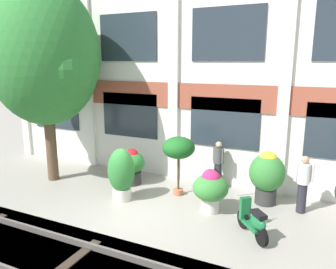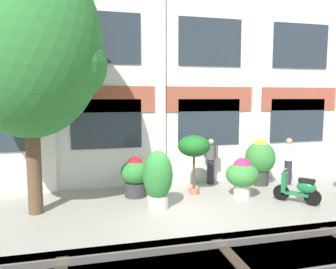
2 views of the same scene
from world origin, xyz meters
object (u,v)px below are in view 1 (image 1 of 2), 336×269
potted_plant_stone_basin (267,174)px  potted_plant_fluted_column (121,173)px  scooter_near_curb (254,221)px  broadleaf_tree (44,58)px  potted_plant_glazed_jar (211,188)px  resident_watching_tracks (218,164)px  resident_by_doorway (303,182)px  potted_plant_ribbed_drum (132,165)px  potted_plant_low_pan (179,149)px

potted_plant_stone_basin → potted_plant_fluted_column: (-4.15, -1.67, -0.06)m
potted_plant_fluted_column → scooter_near_curb: size_ratio=1.53×
broadleaf_tree → potted_plant_glazed_jar: size_ratio=5.47×
broadleaf_tree → resident_watching_tracks: bearing=16.8°
scooter_near_curb → resident_by_doorway: resident_by_doorway is taller
resident_by_doorway → scooter_near_curb: bearing=-38.9°
potted_plant_glazed_jar → potted_plant_ribbed_drum: bearing=163.5°
potted_plant_stone_basin → resident_by_doorway: 1.05m
scooter_near_curb → resident_watching_tracks: (-1.75, 2.74, 0.46)m
potted_plant_ribbed_drum → resident_watching_tracks: bearing=16.9°
potted_plant_low_pan → resident_by_doorway: potted_plant_low_pan is taller
broadleaf_tree → resident_by_doorway: bearing=6.8°
potted_plant_glazed_jar → potted_plant_ribbed_drum: potted_plant_ribbed_drum is taller
resident_by_doorway → potted_plant_fluted_column: bearing=-87.0°
broadleaf_tree → potted_plant_fluted_column: broadleaf_tree is taller
potted_plant_fluted_column → resident_by_doorway: (5.19, 1.48, 0.03)m
broadleaf_tree → potted_plant_low_pan: size_ratio=3.59×
potted_plant_glazed_jar → resident_by_doorway: size_ratio=0.75×
potted_plant_stone_basin → potted_plant_ribbed_drum: (-4.60, -0.34, -0.25)m
potted_plant_stone_basin → resident_by_doorway: bearing=-10.5°
potted_plant_stone_basin → resident_watching_tracks: size_ratio=1.00×
broadleaf_tree → potted_plant_fluted_column: size_ratio=4.17×
potted_plant_low_pan → potted_plant_ribbed_drum: potted_plant_low_pan is taller
potted_plant_ribbed_drum → resident_by_doorway: (5.63, 0.15, 0.21)m
potted_plant_fluted_column → scooter_near_curb: (4.21, -0.53, -0.45)m
broadleaf_tree → potted_plant_fluted_column: (3.32, -0.47, -3.53)m
potted_plant_ribbed_drum → potted_plant_glazed_jar: bearing=-16.5°
broadleaf_tree → potted_plant_glazed_jar: (6.11, -0.09, -3.68)m
broadleaf_tree → potted_plant_fluted_column: 4.87m
potted_plant_fluted_column → resident_watching_tracks: size_ratio=1.01×
potted_plant_glazed_jar → potted_plant_low_pan: bearing=150.3°
potted_plant_stone_basin → potted_plant_fluted_column: 4.47m
potted_plant_low_pan → potted_plant_glazed_jar: (1.34, -0.76, -0.82)m
potted_plant_ribbed_drum → broadleaf_tree: bearing=-163.2°
potted_plant_ribbed_drum → resident_watching_tracks: 3.04m
potted_plant_fluted_column → resident_watching_tracks: potted_plant_fluted_column is taller
broadleaf_tree → potted_plant_low_pan: bearing=8.0°
scooter_near_curb → potted_plant_ribbed_drum: bearing=27.0°
resident_watching_tracks → potted_plant_glazed_jar: bearing=43.5°
potted_plant_stone_basin → resident_by_doorway: size_ratio=0.98×
potted_plant_glazed_jar → resident_by_doorway: (2.39, 1.11, 0.18)m
potted_plant_stone_basin → potted_plant_low_pan: size_ratio=0.86×
potted_plant_glazed_jar → broadleaf_tree: bearing=179.1°
potted_plant_low_pan → resident_watching_tracks: size_ratio=1.17×
potted_plant_stone_basin → potted_plant_low_pan: 2.82m
potted_plant_fluted_column → potted_plant_ribbed_drum: potted_plant_fluted_column is taller
broadleaf_tree → potted_plant_glazed_jar: bearing=-0.9°
potted_plant_ribbed_drum → scooter_near_curb: potted_plant_ribbed_drum is taller
potted_plant_glazed_jar → scooter_near_curb: 1.70m
potted_plant_fluted_column → resident_watching_tracks: (2.46, 2.21, 0.01)m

